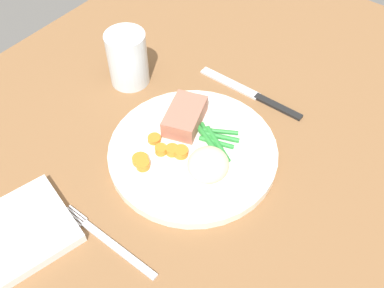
# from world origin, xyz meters

# --- Properties ---
(dining_table) EXTENTS (1.20, 0.90, 0.02)m
(dining_table) POSITION_xyz_m (0.00, 0.00, 0.01)
(dining_table) COLOR brown
(dining_table) RESTS_ON ground
(dinner_plate) EXTENTS (0.26, 0.26, 0.02)m
(dinner_plate) POSITION_xyz_m (0.01, 0.00, 0.03)
(dinner_plate) COLOR white
(dinner_plate) RESTS_ON dining_table
(meat_portion) EXTENTS (0.09, 0.08, 0.03)m
(meat_portion) POSITION_xyz_m (0.05, 0.04, 0.05)
(meat_portion) COLOR #A86B56
(meat_portion) RESTS_ON dinner_plate
(mashed_potatoes) EXTENTS (0.06, 0.06, 0.04)m
(mashed_potatoes) POSITION_xyz_m (-0.01, -0.05, 0.06)
(mashed_potatoes) COLOR beige
(mashed_potatoes) RESTS_ON dinner_plate
(carrot_slices) EXTENTS (0.07, 0.07, 0.01)m
(carrot_slices) POSITION_xyz_m (-0.03, 0.03, 0.04)
(carrot_slices) COLOR orange
(carrot_slices) RESTS_ON dinner_plate
(green_beans) EXTENTS (0.06, 0.08, 0.01)m
(green_beans) POSITION_xyz_m (0.05, -0.02, 0.04)
(green_beans) COLOR #2D8C38
(green_beans) RESTS_ON dinner_plate
(fork) EXTENTS (0.01, 0.17, 0.00)m
(fork) POSITION_xyz_m (-0.17, -0.00, 0.02)
(fork) COLOR silver
(fork) RESTS_ON dining_table
(knife) EXTENTS (0.02, 0.20, 0.01)m
(knife) POSITION_xyz_m (0.19, -0.00, 0.02)
(knife) COLOR black
(knife) RESTS_ON dining_table
(water_glass) EXTENTS (0.07, 0.07, 0.10)m
(water_glass) POSITION_xyz_m (0.08, 0.20, 0.06)
(water_glass) COLOR silver
(water_glass) RESTS_ON dining_table
(napkin) EXTENTS (0.16, 0.16, 0.02)m
(napkin) POSITION_xyz_m (-0.24, 0.10, 0.03)
(napkin) COLOR white
(napkin) RESTS_ON dining_table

